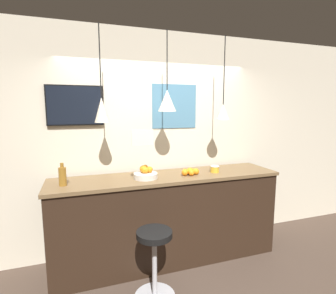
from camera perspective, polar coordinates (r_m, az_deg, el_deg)
The scene contains 13 objects.
back_wall at distance 3.55m, azimuth -2.22°, elevation 0.99°, with size 8.00×0.06×2.90m.
service_counter at distance 3.40m, azimuth -0.00°, elevation -15.14°, with size 2.80×0.63×1.10m.
bar_stool at distance 2.82m, azimuth -2.96°, elevation -22.33°, with size 0.42×0.42×0.71m.
fruit_bowl at distance 3.09m, azimuth -4.91°, elevation -5.79°, with size 0.28×0.28×0.15m.
orange_pile at distance 3.25m, azimuth 4.81°, elevation -5.37°, with size 0.23×0.17×0.09m.
juice_bottle at distance 2.99m, azimuth -21.98°, elevation -5.88°, with size 0.08×0.08×0.25m.
spread_jar at distance 3.41m, azimuth 10.13°, elevation -4.75°, with size 0.11×0.11×0.08m.
pendant_lamp_left at distance 2.99m, azimuth -14.24°, elevation 7.96°, with size 0.16×0.16×1.05m.
pendant_lamp_middle at distance 3.15m, azimuth -0.20°, elevation 10.09°, with size 0.21×0.21×0.93m.
pendant_lamp_right at distance 3.46m, azimuth 11.89°, elevation 7.62°, with size 0.17×0.17×1.04m.
mounted_tv at distance 3.32m, azimuth -19.56°, elevation 8.52°, with size 0.65×0.04×0.47m.
hanging_menu_board at distance 2.80m, azimuth -5.57°, elevation 2.09°, with size 0.24×0.01×0.17m.
wall_poster at distance 3.56m, azimuth 1.42°, elevation 8.82°, with size 0.62×0.01×0.58m.
Camera 1 is at (-1.01, -2.21, 1.91)m, focal length 28.00 mm.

